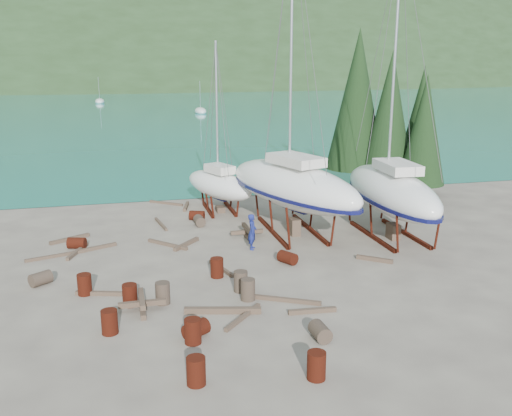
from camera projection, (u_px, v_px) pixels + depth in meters
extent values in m
plane|color=#62574D|center=(252.00, 275.00, 25.60)|extent=(600.00, 600.00, 0.00)
plane|color=teal|center=(119.00, 77.00, 321.19)|extent=(700.00, 700.00, 0.00)
ellipsoid|color=#203219|center=(119.00, 77.00, 325.88)|extent=(800.00, 360.00, 110.00)
cube|color=beige|center=(67.00, 82.00, 198.65)|extent=(6.00, 5.00, 4.00)
cube|color=#A54C2D|center=(66.00, 73.00, 197.95)|extent=(6.60, 5.60, 1.60)
cube|color=beige|center=(209.00, 81.00, 210.49)|extent=(6.00, 5.00, 4.00)
cube|color=#A54C2D|center=(208.00, 73.00, 209.79)|extent=(6.60, 5.60, 1.60)
cylinder|color=black|center=(385.00, 187.00, 39.62)|extent=(0.36, 0.36, 1.60)
cone|color=black|center=(390.00, 114.00, 38.36)|extent=(3.60, 3.60, 8.40)
cylinder|color=black|center=(419.00, 194.00, 38.13)|extent=(0.36, 0.36, 1.36)
cone|color=black|center=(424.00, 130.00, 37.06)|extent=(3.06, 3.06, 7.14)
cylinder|color=black|center=(354.00, 181.00, 41.11)|extent=(0.36, 0.36, 1.84)
cone|color=black|center=(357.00, 100.00, 39.66)|extent=(4.14, 4.14, 9.66)
cylinder|color=black|center=(417.00, 183.00, 41.29)|extent=(0.36, 0.36, 1.44)
cone|color=black|center=(421.00, 120.00, 40.16)|extent=(3.24, 3.24, 7.56)
ellipsoid|color=white|center=(200.00, 111.00, 102.94)|extent=(2.00, 5.00, 1.40)
cylinder|color=silver|center=(200.00, 95.00, 102.23)|extent=(0.08, 0.08, 5.00)
ellipsoid|color=white|center=(100.00, 102.00, 126.83)|extent=(2.00, 5.00, 1.40)
cylinder|color=silver|center=(99.00, 89.00, 126.12)|extent=(0.08, 0.08, 5.00)
ellipsoid|color=white|center=(292.00, 185.00, 31.28)|extent=(6.50, 11.16, 2.50)
cube|color=#0C0E40|center=(295.00, 202.00, 30.98)|extent=(0.87, 1.90, 1.00)
cube|color=silver|center=(296.00, 160.00, 30.40)|extent=(2.69, 3.61, 0.50)
cylinder|color=silver|center=(291.00, 38.00, 29.82)|extent=(0.14, 0.14, 12.87)
cube|color=#50150D|center=(273.00, 232.00, 31.67)|extent=(0.18, 5.90, 0.20)
cube|color=#50150D|center=(310.00, 229.00, 32.19)|extent=(0.18, 5.90, 0.20)
cube|color=brown|center=(294.00, 227.00, 31.33)|extent=(0.50, 0.80, 0.93)
ellipsoid|color=white|center=(391.00, 191.00, 30.56)|extent=(3.40, 10.05, 2.34)
cube|color=#0C0E40|center=(395.00, 207.00, 30.28)|extent=(0.34, 1.80, 1.00)
cube|color=silver|center=(397.00, 167.00, 29.74)|extent=(1.74, 3.05, 0.50)
cylinder|color=silver|center=(395.00, 52.00, 29.21)|extent=(0.14, 0.14, 11.90)
cube|color=#50150D|center=(372.00, 236.00, 30.93)|extent=(0.18, 5.45, 0.20)
cube|color=#50150D|center=(405.00, 233.00, 31.41)|extent=(0.18, 5.45, 0.20)
cube|color=brown|center=(393.00, 231.00, 30.62)|extent=(0.50, 0.80, 0.85)
ellipsoid|color=white|center=(219.00, 185.00, 36.08)|extent=(4.43, 6.84, 1.68)
cube|color=#0C0E40|center=(220.00, 192.00, 35.88)|extent=(0.69, 1.18, 1.00)
cube|color=silver|center=(220.00, 169.00, 35.50)|extent=(1.80, 2.25, 0.50)
cylinder|color=silver|center=(217.00, 107.00, 35.16)|extent=(0.14, 0.14, 7.86)
cube|color=#50150D|center=(208.00, 210.00, 36.31)|extent=(0.18, 3.60, 0.20)
cube|color=#50150D|center=(230.00, 208.00, 36.65)|extent=(0.18, 3.60, 0.20)
cube|color=brown|center=(220.00, 209.00, 36.16)|extent=(0.50, 0.80, 0.34)
imported|color=navy|center=(252.00, 232.00, 28.86)|extent=(0.64, 0.78, 1.84)
cylinder|color=#50150D|center=(130.00, 295.00, 22.29)|extent=(0.58, 0.58, 0.88)
cylinder|color=#2D2823|center=(320.00, 332.00, 19.61)|extent=(0.61, 0.90, 0.58)
cylinder|color=#50150D|center=(77.00, 243.00, 29.09)|extent=(1.01, 0.82, 0.58)
cylinder|color=#50150D|center=(196.00, 371.00, 16.84)|extent=(0.58, 0.58, 0.88)
cylinder|color=#50150D|center=(197.00, 215.00, 34.26)|extent=(1.03, 0.86, 0.58)
cylinder|color=#2D2823|center=(248.00, 290.00, 22.82)|extent=(0.58, 0.58, 0.88)
cylinder|color=#50150D|center=(288.00, 258.00, 26.95)|extent=(0.95, 1.05, 0.58)
cylinder|color=#50150D|center=(316.00, 366.00, 17.14)|extent=(0.58, 0.58, 0.88)
cylinder|color=#50150D|center=(85.00, 284.00, 23.34)|extent=(0.58, 0.58, 0.88)
cylinder|color=#50150D|center=(110.00, 322.00, 20.00)|extent=(0.58, 0.58, 0.88)
cylinder|color=#2D2823|center=(199.00, 221.00, 33.12)|extent=(0.62, 0.91, 0.58)
cylinder|color=#50150D|center=(196.00, 329.00, 19.79)|extent=(1.05, 0.97, 0.58)
cylinder|color=#50150D|center=(193.00, 331.00, 19.32)|extent=(0.58, 0.58, 0.88)
cylinder|color=#50150D|center=(217.00, 268.00, 25.23)|extent=(0.58, 0.58, 0.88)
cylinder|color=#2D2823|center=(41.00, 279.00, 24.37)|extent=(1.05, 0.99, 0.58)
cylinder|color=#2D2823|center=(163.00, 293.00, 22.48)|extent=(0.58, 0.58, 0.88)
cylinder|color=#2D2823|center=(241.00, 281.00, 23.67)|extent=(0.58, 0.58, 0.88)
cube|color=brown|center=(161.00, 224.00, 33.27)|extent=(0.53, 2.62, 0.14)
cube|color=brown|center=(375.00, 259.00, 27.31)|extent=(1.48, 1.28, 0.19)
cube|color=brown|center=(70.00, 239.00, 30.42)|extent=(2.03, 1.31, 0.19)
cube|color=brown|center=(243.00, 317.00, 21.22)|extent=(1.79, 1.92, 0.15)
cube|color=brown|center=(98.00, 248.00, 29.04)|extent=(1.89, 0.97, 0.17)
cube|color=brown|center=(286.00, 300.00, 22.72)|extent=(2.56, 1.51, 0.16)
cube|color=brown|center=(186.00, 206.00, 37.16)|extent=(0.65, 2.00, 0.19)
cube|color=brown|center=(312.00, 311.00, 21.71)|extent=(1.89, 0.31, 0.17)
cube|color=brown|center=(186.00, 244.00, 29.58)|extent=(1.54, 1.72, 0.19)
cube|color=brown|center=(166.00, 203.00, 38.11)|extent=(2.09, 1.72, 0.15)
cube|color=brown|center=(168.00, 244.00, 29.55)|extent=(1.90, 2.07, 0.16)
cube|color=brown|center=(221.00, 268.00, 26.16)|extent=(0.79, 2.20, 0.15)
cube|color=brown|center=(100.00, 293.00, 23.35)|extent=(1.95, 0.72, 0.17)
cube|color=brown|center=(55.00, 256.00, 27.84)|extent=(2.76, 1.00, 0.15)
cube|color=brown|center=(223.00, 310.00, 21.68)|extent=(2.90, 0.93, 0.23)
cube|color=brown|center=(77.00, 251.00, 28.48)|extent=(1.00, 2.33, 0.16)
cube|color=brown|center=(142.00, 308.00, 21.90)|extent=(0.20, 1.80, 0.20)
cube|color=brown|center=(142.00, 303.00, 21.85)|extent=(1.80, 0.20, 0.20)
cube|color=brown|center=(142.00, 299.00, 21.80)|extent=(0.20, 1.80, 0.20)
cube|color=brown|center=(247.00, 235.00, 31.00)|extent=(0.20, 1.80, 0.20)
cube|color=brown|center=(247.00, 232.00, 30.95)|extent=(1.80, 0.20, 0.20)
cube|color=brown|center=(247.00, 228.00, 30.90)|extent=(0.20, 1.80, 0.20)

